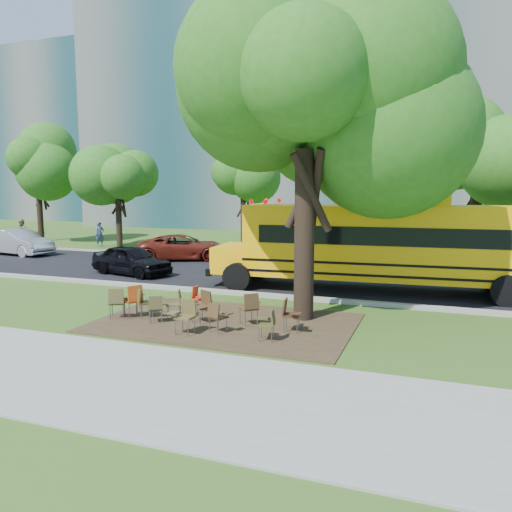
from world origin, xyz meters
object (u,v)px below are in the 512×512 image
at_px(chair_2, 156,306).
at_px(chair_10, 198,296).
at_px(chair_1, 143,300).
at_px(chair_4, 217,315).
at_px(chair_0, 118,300).
at_px(chair_7, 290,312).
at_px(bg_car_red, 184,247).
at_px(chair_9, 176,301).
at_px(chair_3, 202,303).
at_px(pedestrian_a, 100,234).
at_px(chair_5, 185,313).
at_px(chair_8, 134,297).
at_px(pedestrian_b, 22,233).
at_px(black_car, 131,260).
at_px(bg_car_silver, 18,242).
at_px(school_bus, 405,243).
at_px(chair_11, 250,305).
at_px(main_tree, 306,109).
at_px(chair_6, 268,322).

xyz_separation_m(chair_2, chair_10, (0.47, 1.59, -0.01)).
xyz_separation_m(chair_1, chair_4, (2.61, -0.64, -0.04)).
bearing_deg(chair_0, chair_7, -21.72).
bearing_deg(bg_car_red, chair_9, -176.54).
bearing_deg(chair_7, chair_3, -98.30).
bearing_deg(chair_2, pedestrian_a, 97.94).
bearing_deg(chair_5, chair_3, -84.03).
bearing_deg(chair_9, chair_8, 79.78).
distance_m(chair_4, chair_10, 2.42).
height_order(chair_2, pedestrian_b, pedestrian_b).
height_order(chair_9, chair_10, chair_9).
distance_m(chair_3, black_car, 8.60).
bearing_deg(bg_car_silver, school_bus, -91.19).
relative_size(chair_0, chair_11, 0.99).
distance_m(chair_10, pedestrian_a, 18.86).
bearing_deg(chair_10, pedestrian_a, -133.65).
height_order(chair_8, bg_car_silver, bg_car_silver).
xyz_separation_m(chair_2, chair_11, (2.50, 0.68, 0.07)).
xyz_separation_m(chair_3, chair_7, (2.52, -0.05, -0.02)).
xyz_separation_m(main_tree, school_bus, (2.41, 4.65, -4.02)).
relative_size(main_tree, chair_0, 10.46).
bearing_deg(chair_10, bg_car_silver, -117.72).
relative_size(chair_9, pedestrian_b, 0.49).
height_order(school_bus, chair_1, school_bus).
xyz_separation_m(chair_5, chair_6, (2.18, 0.17, -0.07)).
bearing_deg(chair_2, chair_8, 127.12).
relative_size(school_bus, chair_0, 14.24).
xyz_separation_m(chair_10, pedestrian_a, (-13.56, 13.10, 0.32)).
relative_size(chair_8, chair_9, 1.14).
distance_m(bg_car_red, pedestrian_b, 13.10).
distance_m(chair_3, bg_car_red, 12.43).
bearing_deg(chair_3, chair_2, 48.46).
bearing_deg(black_car, chair_1, -129.51).
distance_m(main_tree, chair_9, 6.42).
bearing_deg(black_car, pedestrian_b, 75.97).
xyz_separation_m(chair_0, chair_3, (2.41, 0.46, 0.00)).
xyz_separation_m(chair_1, bg_car_red, (-4.55, 10.85, 0.12)).
xyz_separation_m(chair_3, black_car, (-6.26, 5.90, 0.09)).
height_order(chair_1, bg_car_red, bg_car_red).
xyz_separation_m(main_tree, chair_10, (-3.20, -0.24, -5.34)).
bearing_deg(chair_1, bg_car_red, 153.73).
xyz_separation_m(chair_11, pedestrian_b, (-20.61, 12.62, 0.30)).
distance_m(chair_5, chair_9, 1.57).
xyz_separation_m(chair_5, chair_8, (-2.15, 0.96, 0.04)).
distance_m(school_bus, chair_10, 7.55).
bearing_deg(chair_4, main_tree, 69.55).
distance_m(main_tree, pedestrian_a, 21.72).
bearing_deg(chair_2, main_tree, -7.29).
height_order(black_car, bg_car_silver, bg_car_silver).
relative_size(chair_5, pedestrian_a, 0.57).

